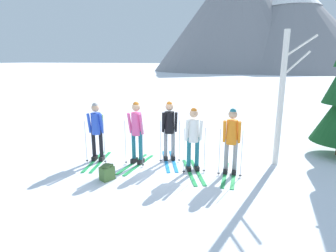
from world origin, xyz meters
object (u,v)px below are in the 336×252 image
object	(u,v)px
skier_in_pink	(136,130)
skier_in_white	(193,136)
skier_in_orange	(232,138)
backpack_on_snow_front	(107,173)
birch_tree_tall	(282,98)
skier_in_blue	(97,129)
skier_in_black	(169,129)

from	to	relation	value
skier_in_pink	skier_in_white	bearing A→B (deg)	-0.22
skier_in_orange	backpack_on_snow_front	xyz separation A→B (m)	(-2.85, -1.32, -0.79)
skier_in_pink	birch_tree_tall	bearing A→B (deg)	17.46
skier_in_blue	backpack_on_snow_front	xyz separation A→B (m)	(0.93, -1.11, -0.78)
skier_in_white	birch_tree_tall	size ratio (longest dim) A/B	0.47
backpack_on_snow_front	skier_in_pink	bearing A→B (deg)	78.34
skier_in_white	backpack_on_snow_front	size ratio (longest dim) A/B	4.41
skier_in_pink	skier_in_black	size ratio (longest dim) A/B	1.02
skier_in_black	skier_in_orange	world-z (taller)	skier_in_black
skier_in_black	skier_in_white	bearing A→B (deg)	-33.47
skier_in_blue	birch_tree_tall	bearing A→B (deg)	14.87
birch_tree_tall	skier_in_blue	bearing A→B (deg)	-165.13
skier_in_orange	backpack_on_snow_front	distance (m)	3.24
skier_in_blue	skier_in_orange	xyz separation A→B (m)	(3.79, 0.21, 0.00)
skier_in_pink	skier_in_orange	distance (m)	2.60
skier_in_pink	skier_in_white	xyz separation A→B (m)	(1.62, -0.01, -0.03)
birch_tree_tall	backpack_on_snow_front	world-z (taller)	birch_tree_tall
skier_in_black	birch_tree_tall	size ratio (longest dim) A/B	0.48
skier_in_orange	backpack_on_snow_front	world-z (taller)	skier_in_orange
skier_in_orange	skier_in_white	bearing A→B (deg)	-174.93
skier_in_white	skier_in_blue	bearing A→B (deg)	-177.44
skier_in_blue	birch_tree_tall	size ratio (longest dim) A/B	0.47
skier_in_pink	skier_in_black	distance (m)	0.96
skier_in_blue	backpack_on_snow_front	distance (m)	1.65
skier_in_white	skier_in_orange	bearing A→B (deg)	5.07
skier_in_blue	skier_in_black	bearing A→B (deg)	18.75
skier_in_pink	skier_in_blue	bearing A→B (deg)	-173.68
skier_in_black	birch_tree_tall	xyz separation A→B (m)	(2.98, 0.64, 0.93)
skier_in_white	skier_in_orange	size ratio (longest dim) A/B	1.00
birch_tree_tall	skier_in_orange	bearing A→B (deg)	-136.71
birch_tree_tall	backpack_on_snow_front	xyz separation A→B (m)	(-4.02, -2.43, -1.71)
skier_in_white	skier_in_orange	xyz separation A→B (m)	(0.98, 0.09, 0.02)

